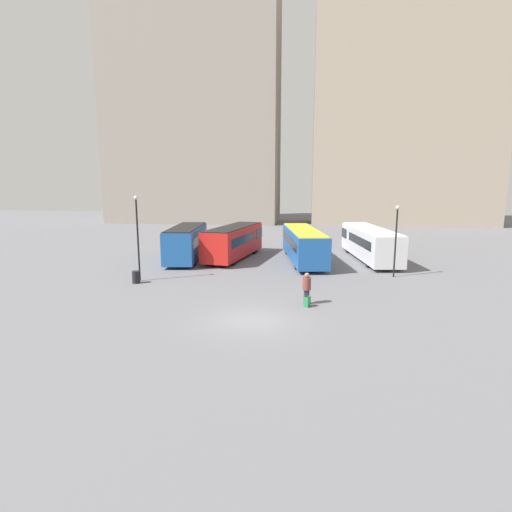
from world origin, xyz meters
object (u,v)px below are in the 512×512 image
bus_0 (187,242)px  bus_3 (369,242)px  bus_2 (303,244)px  lamp_post_1 (138,232)px  traveler (307,286)px  lamp_post_0 (396,235)px  suitcase (307,302)px  trash_bin (136,277)px  bus_1 (234,241)px

bus_0 → bus_3: bus_0 is taller
bus_2 → lamp_post_1: size_ratio=2.00×
traveler → lamp_post_0: 10.17m
bus_3 → traveler: bearing=151.9°
bus_3 → bus_2: bearing=96.9°
bus_2 → suitcase: 13.85m
suitcase → trash_bin: (-11.72, 3.89, 0.13)m
bus_3 → lamp_post_1: 20.36m
bus_0 → bus_1: bearing=-77.6°
traveler → suitcase: 0.94m
traveler → trash_bin: 12.17m
trash_bin → bus_3: bearing=33.7°
suitcase → lamp_post_0: (6.25, 8.24, 2.81)m
bus_0 → bus_2: bus_0 is taller
bus_0 → trash_bin: size_ratio=10.99×
lamp_post_1 → lamp_post_0: bearing=11.4°
bus_2 → lamp_post_1: bearing=119.6°
suitcase → lamp_post_0: size_ratio=0.16×
bus_1 → bus_2: bus_1 is taller
bus_2 → lamp_post_0: size_ratio=2.27×
bus_1 → trash_bin: bus_1 is taller
bus_0 → bus_1: (4.09, 1.45, -0.03)m
bus_3 → trash_bin: 20.66m
lamp_post_1 → bus_3: bearing=32.0°
traveler → trash_bin: traveler is taller
bus_1 → traveler: size_ratio=5.63×
bus_0 → bus_1: size_ratio=0.91×
bus_0 → lamp_post_0: bearing=-112.2°
bus_1 → lamp_post_0: lamp_post_0 is taller
bus_0 → traveler: bus_0 is taller
bus_2 → bus_3: size_ratio=1.00×
bus_3 → lamp_post_0: lamp_post_0 is taller
bus_0 → bus_2: (10.41, 0.90, -0.08)m
bus_3 → suitcase: (-5.44, -15.34, -1.28)m
bus_0 → suitcase: bus_0 is taller
bus_1 → bus_3: bearing=-76.4°
bus_0 → lamp_post_1: (-0.86, -8.27, 1.85)m
bus_1 → traveler: bus_1 is taller
bus_3 → bus_0: bearing=90.8°
bus_3 → suitcase: bearing=152.7°
bus_1 → lamp_post_0: (13.06, -6.09, 1.50)m
bus_1 → bus_2: 6.34m
bus_2 → suitcase: (0.49, -13.78, -1.26)m
trash_bin → bus_2: bearing=41.4°
lamp_post_1 → trash_bin: lamp_post_1 is taller
bus_3 → lamp_post_0: size_ratio=2.28×
bus_2 → traveler: size_ratio=6.55×
bus_0 → bus_2: bearing=-92.2°
bus_3 → lamp_post_1: size_ratio=2.01×
suitcase → lamp_post_1: 13.03m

